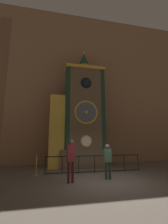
{
  "coord_description": "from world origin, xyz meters",
  "views": [
    {
      "loc": [
        -2.47,
        -6.72,
        1.85
      ],
      "look_at": [
        -0.28,
        3.87,
        3.83
      ],
      "focal_mm": 24.0,
      "sensor_mm": 36.0,
      "label": 1
    }
  ],
  "objects_px": {
    "clock_tower": "(80,116)",
    "visitor_far": "(108,158)",
    "visitor_near": "(71,156)",
    "stanchion_post": "(36,169)"
  },
  "relations": [
    {
      "from": "clock_tower",
      "to": "visitor_far",
      "type": "relative_size",
      "value": 5.4
    },
    {
      "from": "visitor_near",
      "to": "visitor_far",
      "type": "relative_size",
      "value": 1.14
    },
    {
      "from": "stanchion_post",
      "to": "visitor_near",
      "type": "bearing_deg",
      "value": -45.32
    },
    {
      "from": "visitor_near",
      "to": "stanchion_post",
      "type": "height_order",
      "value": "visitor_near"
    },
    {
      "from": "visitor_near",
      "to": "visitor_far",
      "type": "height_order",
      "value": "visitor_near"
    },
    {
      "from": "visitor_near",
      "to": "stanchion_post",
      "type": "relative_size",
      "value": 1.8
    },
    {
      "from": "clock_tower",
      "to": "visitor_near",
      "type": "distance_m",
      "value": 4.54
    },
    {
      "from": "visitor_near",
      "to": "stanchion_post",
      "type": "distance_m",
      "value": 2.41
    },
    {
      "from": "visitor_near",
      "to": "stanchion_post",
      "type": "xyz_separation_m",
      "value": [
        -1.6,
        1.62,
        -0.79
      ]
    },
    {
      "from": "visitor_far",
      "to": "visitor_near",
      "type": "bearing_deg",
      "value": -169.32
    }
  ]
}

